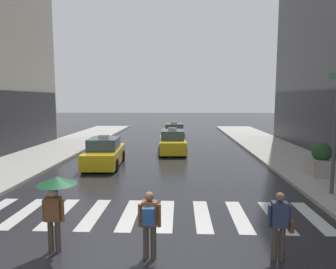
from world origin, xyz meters
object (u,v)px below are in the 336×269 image
at_px(pedestrian_with_handbag, 280,222).
at_px(taxi_third, 174,133).
at_px(pedestrian_with_backpack, 149,220).
at_px(taxi_second, 172,142).
at_px(taxi_lead, 105,153).
at_px(pedestrian_with_umbrella, 56,193).
at_px(planter_near_corner, 321,161).

bearing_deg(pedestrian_with_handbag, taxi_third, 98.11).
bearing_deg(pedestrian_with_backpack, taxi_third, 89.63).
distance_m(taxi_second, pedestrian_with_handbag, 14.96).
height_order(pedestrian_with_backpack, pedestrian_with_handbag, same).
height_order(taxi_lead, taxi_second, same).
relative_size(taxi_second, pedestrian_with_umbrella, 2.38).
xyz_separation_m(taxi_lead, pedestrian_with_umbrella, (1.30, -9.95, 0.79)).
distance_m(taxi_lead, taxi_second, 5.94).
xyz_separation_m(taxi_second, pedestrian_with_backpack, (-0.16, -14.77, 0.25)).
xyz_separation_m(taxi_lead, taxi_second, (3.80, 4.57, 0.00)).
bearing_deg(pedestrian_with_umbrella, pedestrian_with_handbag, -1.54).
relative_size(taxi_second, taxi_third, 1.00).
xyz_separation_m(taxi_second, pedestrian_with_handbag, (2.92, -14.67, 0.21)).
bearing_deg(pedestrian_with_handbag, pedestrian_with_backpack, -178.15).
relative_size(taxi_lead, pedestrian_with_handbag, 2.80).
bearing_deg(taxi_second, pedestrian_with_handbag, -78.76).
height_order(taxi_third, planter_near_corner, taxi_third).
bearing_deg(pedestrian_with_backpack, pedestrian_with_umbrella, 174.02).
bearing_deg(planter_near_corner, taxi_third, 119.62).
relative_size(pedestrian_with_backpack, planter_near_corner, 1.03).
bearing_deg(pedestrian_with_handbag, planter_near_corner, 60.01).
xyz_separation_m(taxi_lead, taxi_third, (3.77, 10.56, 0.00)).
height_order(taxi_third, pedestrian_with_umbrella, pedestrian_with_umbrella).
relative_size(taxi_lead, taxi_second, 1.00).
bearing_deg(pedestrian_with_umbrella, planter_near_corner, 37.44).
bearing_deg(taxi_lead, planter_near_corner, -12.24).
bearing_deg(pedestrian_with_umbrella, pedestrian_with_backpack, -5.98).
relative_size(taxi_lead, planter_near_corner, 2.89).
height_order(pedestrian_with_backpack, planter_near_corner, planter_near_corner).
relative_size(taxi_lead, taxi_third, 1.00).
height_order(taxi_lead, pedestrian_with_umbrella, pedestrian_with_umbrella).
xyz_separation_m(pedestrian_with_handbag, planter_near_corner, (4.43, 7.68, -0.06)).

